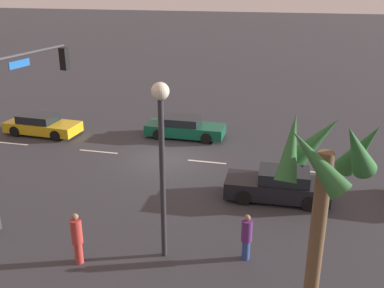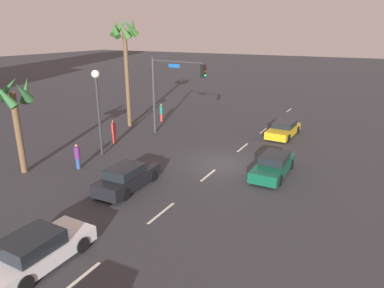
# 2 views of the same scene
# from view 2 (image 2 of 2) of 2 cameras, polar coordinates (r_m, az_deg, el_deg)

# --- Properties ---
(ground_plane) EXTENTS (220.00, 220.00, 0.00)m
(ground_plane) POSITION_cam_2_polar(r_m,az_deg,el_deg) (23.39, 5.01, -3.31)
(ground_plane) COLOR #333338
(lane_stripe_1) EXTENTS (1.93, 0.14, 0.01)m
(lane_stripe_1) POSITION_cam_2_polar(r_m,az_deg,el_deg) (14.03, -17.85, -20.24)
(lane_stripe_1) COLOR silver
(lane_stripe_1) RESTS_ON ground_plane
(lane_stripe_2) EXTENTS (2.31, 0.14, 0.01)m
(lane_stripe_2) POSITION_cam_2_polar(r_m,az_deg,el_deg) (17.39, -5.08, -11.25)
(lane_stripe_2) COLOR silver
(lane_stripe_2) RESTS_ON ground_plane
(lane_stripe_3) EXTENTS (2.03, 0.14, 0.01)m
(lane_stripe_3) POSITION_cam_2_polar(r_m,az_deg,el_deg) (21.55, 2.69, -5.16)
(lane_stripe_3) COLOR silver
(lane_stripe_3) RESTS_ON ground_plane
(lane_stripe_4) EXTENTS (2.25, 0.14, 0.01)m
(lane_stripe_4) POSITION_cam_2_polar(r_m,az_deg,el_deg) (26.83, 8.36, -0.57)
(lane_stripe_4) COLOR silver
(lane_stripe_4) RESTS_ON ground_plane
(lane_stripe_5) EXTENTS (1.84, 0.14, 0.01)m
(lane_stripe_5) POSITION_cam_2_polar(r_m,az_deg,el_deg) (31.66, 11.69, 2.14)
(lane_stripe_5) COLOR silver
(lane_stripe_5) RESTS_ON ground_plane
(lane_stripe_6) EXTENTS (1.97, 0.14, 0.01)m
(lane_stripe_6) POSITION_cam_2_polar(r_m,az_deg,el_deg) (40.72, 15.70, 5.38)
(lane_stripe_6) COLOR silver
(lane_stripe_6) RESTS_ON ground_plane
(car_1) EXTENTS (4.22, 1.99, 1.33)m
(car_1) POSITION_cam_2_polar(r_m,az_deg,el_deg) (14.91, -24.15, -15.68)
(car_1) COLOR silver
(car_1) RESTS_ON ground_plane
(car_2) EXTENTS (4.57, 2.06, 1.23)m
(car_2) POSITION_cam_2_polar(r_m,az_deg,el_deg) (30.37, 14.85, 2.36)
(car_2) COLOR gold
(car_2) RESTS_ON ground_plane
(car_3) EXTENTS (4.43, 1.93, 1.37)m
(car_3) POSITION_cam_2_polar(r_m,az_deg,el_deg) (19.97, -10.62, -5.45)
(car_3) COLOR black
(car_3) RESTS_ON ground_plane
(car_4) EXTENTS (4.65, 1.83, 1.24)m
(car_4) POSITION_cam_2_polar(r_m,az_deg,el_deg) (22.10, 13.25, -3.41)
(car_4) COLOR #0F5138
(car_4) RESTS_ON ground_plane
(traffic_signal) EXTENTS (0.89, 5.37, 6.47)m
(traffic_signal) POSITION_cam_2_polar(r_m,az_deg,el_deg) (28.59, -3.69, 9.80)
(traffic_signal) COLOR #38383D
(traffic_signal) RESTS_ON ground_plane
(streetlamp) EXTENTS (0.56, 0.56, 6.05)m
(streetlamp) POSITION_cam_2_polar(r_m,az_deg,el_deg) (24.75, -15.33, 7.55)
(streetlamp) COLOR #2D2D33
(streetlamp) RESTS_ON ground_plane
(pedestrian_0) EXTENTS (0.43, 0.43, 1.77)m
(pedestrian_0) POSITION_cam_2_polar(r_m,az_deg,el_deg) (34.26, -5.09, 5.28)
(pedestrian_0) COLOR #BF3833
(pedestrian_0) RESTS_ON ground_plane
(pedestrian_1) EXTENTS (0.39, 0.39, 1.68)m
(pedestrian_1) POSITION_cam_2_polar(r_m,az_deg,el_deg) (23.42, -18.37, -1.88)
(pedestrian_1) COLOR #2D478C
(pedestrian_1) RESTS_ON ground_plane
(pedestrian_2) EXTENTS (0.48, 0.48, 1.86)m
(pedestrian_2) POSITION_cam_2_polar(r_m,az_deg,el_deg) (28.08, -12.76, 2.11)
(pedestrian_2) COLOR #BF3833
(pedestrian_2) RESTS_ON ground_plane
(palm_tree_0) EXTENTS (2.61, 2.64, 9.72)m
(palm_tree_0) POSITION_cam_2_polar(r_m,az_deg,el_deg) (32.14, -11.02, 16.29)
(palm_tree_0) COLOR brown
(palm_tree_0) RESTS_ON ground_plane
(palm_tree_1) EXTENTS (2.61, 2.53, 6.16)m
(palm_tree_1) POSITION_cam_2_polar(r_m,az_deg,el_deg) (23.27, -27.42, 6.33)
(palm_tree_1) COLOR brown
(palm_tree_1) RESTS_ON ground_plane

